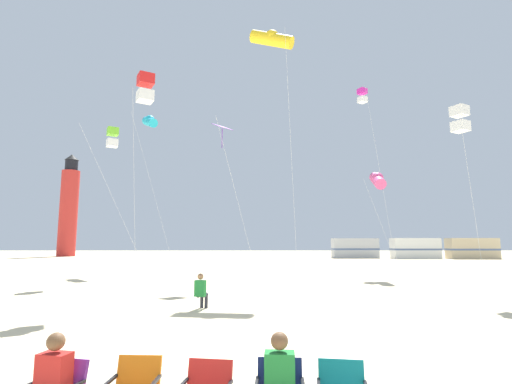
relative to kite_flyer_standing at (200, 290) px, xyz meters
name	(u,v)px	position (x,y,z in m)	size (l,w,h in m)	color
ground	(228,355)	(1.30, -5.14, -0.61)	(200.00, 200.00, 0.00)	beige
kite_flyer_standing	(200,290)	(0.00, 0.00, 0.00)	(0.42, 0.55, 1.16)	#238438
kite_box_magenta	(361,96)	(10.33, 16.32, 13.19)	(2.42, 2.42, 14.42)	silver
kite_diamond_violet	(222,132)	(0.01, 7.43, 7.56)	(2.64, 2.64, 8.72)	silver
kite_box_scarlet	(144,88)	(-2.65, 1.78, 7.73)	(0.90, 0.90, 8.93)	silver
kite_tube_rainbow	(376,180)	(9.66, 11.38, 5.57)	(2.04, 2.57, 6.89)	silver
kite_box_white	(458,119)	(10.76, 3.23, 6.93)	(0.86, 0.86, 8.13)	silver
kite_tube_cyan	(148,121)	(-6.63, 16.41, 11.11)	(3.42, 3.76, 12.43)	silver
kite_tube_gold	(270,39)	(2.68, 6.74, 12.66)	(2.61, 2.08, 13.98)	silver
kite_box_lime	(111,137)	(-6.64, 8.93, 7.70)	(3.48, 3.18, 8.90)	silver
lighthouse_distant	(67,208)	(-28.89, 49.45, 7.22)	(2.80, 2.80, 16.80)	red
rv_van_silver	(353,248)	(16.05, 42.65, 0.78)	(6.49, 2.49, 2.80)	#B7BABF
rv_van_white	(413,248)	(23.93, 40.68, 0.78)	(6.51, 2.53, 2.80)	white
rv_van_tan	(470,248)	(31.32, 39.78, 0.78)	(6.52, 2.57, 2.80)	#C6B28C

